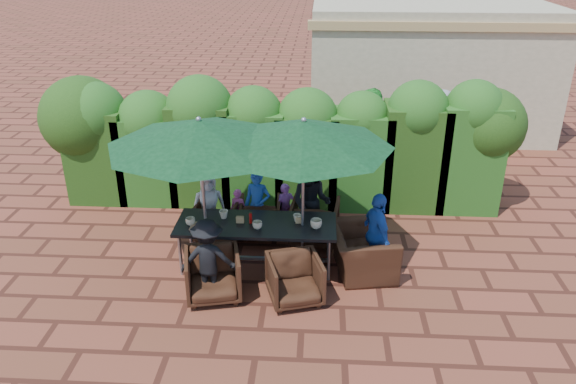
# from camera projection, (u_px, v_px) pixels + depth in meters

# --- Properties ---
(ground) EXTENTS (80.00, 80.00, 0.00)m
(ground) POSITION_uv_depth(u_px,v_px,m) (271.00, 263.00, 9.00)
(ground) COLOR brown
(ground) RESTS_ON ground
(dining_table) EXTENTS (2.46, 0.90, 0.75)m
(dining_table) POSITION_uv_depth(u_px,v_px,m) (256.00, 227.00, 8.66)
(dining_table) COLOR black
(dining_table) RESTS_ON ground
(umbrella_left) EXTENTS (2.73, 2.73, 2.46)m
(umbrella_left) POSITION_uv_depth(u_px,v_px,m) (199.00, 133.00, 8.00)
(umbrella_left) COLOR gray
(umbrella_left) RESTS_ON ground
(umbrella_right) EXTENTS (2.63, 2.63, 2.46)m
(umbrella_right) POSITION_uv_depth(u_px,v_px,m) (304.00, 134.00, 7.97)
(umbrella_right) COLOR gray
(umbrella_right) RESTS_ON ground
(chair_far_left) EXTENTS (0.78, 0.74, 0.73)m
(chair_far_left) POSITION_uv_depth(u_px,v_px,m) (217.00, 218.00, 9.61)
(chair_far_left) COLOR black
(chair_far_left) RESTS_ON ground
(chair_far_mid) EXTENTS (0.73, 0.69, 0.71)m
(chair_far_mid) POSITION_uv_depth(u_px,v_px,m) (260.00, 214.00, 9.77)
(chair_far_mid) COLOR black
(chair_far_mid) RESTS_ON ground
(chair_far_right) EXTENTS (0.86, 0.81, 0.81)m
(chair_far_right) POSITION_uv_depth(u_px,v_px,m) (315.00, 220.00, 9.48)
(chair_far_right) COLOR black
(chair_far_right) RESTS_ON ground
(chair_near_left) EXTENTS (0.90, 0.87, 0.79)m
(chair_near_left) POSITION_uv_depth(u_px,v_px,m) (213.00, 273.00, 8.03)
(chair_near_left) COLOR black
(chair_near_left) RESTS_ON ground
(chair_near_right) EXTENTS (0.89, 0.86, 0.75)m
(chair_near_right) POSITION_uv_depth(u_px,v_px,m) (295.00, 277.00, 7.95)
(chair_near_right) COLOR black
(chair_near_right) RESTS_ON ground
(chair_end_right) EXTENTS (0.87, 1.18, 0.94)m
(chair_end_right) POSITION_uv_depth(u_px,v_px,m) (363.00, 245.00, 8.59)
(chair_end_right) COLOR black
(chair_end_right) RESTS_ON ground
(adult_far_left) EXTENTS (0.65, 0.49, 1.17)m
(adult_far_left) POSITION_uv_depth(u_px,v_px,m) (209.00, 205.00, 9.58)
(adult_far_left) COLOR silver
(adult_far_left) RESTS_ON ground
(adult_far_mid) EXTENTS (0.50, 0.43, 1.23)m
(adult_far_mid) POSITION_uv_depth(u_px,v_px,m) (258.00, 205.00, 9.50)
(adult_far_mid) COLOR #2153B4
(adult_far_mid) RESTS_ON ground
(adult_far_right) EXTENTS (0.74, 0.53, 1.40)m
(adult_far_right) POSITION_uv_depth(u_px,v_px,m) (311.00, 202.00, 9.41)
(adult_far_right) COLOR black
(adult_far_right) RESTS_ON ground
(adult_near_left) EXTENTS (0.82, 0.43, 1.23)m
(adult_near_left) POSITION_uv_depth(u_px,v_px,m) (208.00, 259.00, 7.94)
(adult_near_left) COLOR black
(adult_near_left) RESTS_ON ground
(adult_end_right) EXTENTS (0.63, 0.87, 1.34)m
(adult_end_right) POSITION_uv_depth(u_px,v_px,m) (377.00, 234.00, 8.48)
(adult_end_right) COLOR #2153B4
(adult_end_right) RESTS_ON ground
(child_left) EXTENTS (0.36, 0.33, 0.84)m
(child_left) POSITION_uv_depth(u_px,v_px,m) (238.00, 212.00, 9.69)
(child_left) COLOR #D94C98
(child_left) RESTS_ON ground
(child_right) EXTENTS (0.39, 0.35, 0.92)m
(child_right) POSITION_uv_depth(u_px,v_px,m) (286.00, 209.00, 9.73)
(child_right) COLOR #AB53B5
(child_right) RESTS_ON ground
(pedestrian_a) EXTENTS (1.80, 1.05, 1.82)m
(pedestrian_a) POSITION_uv_depth(u_px,v_px,m) (370.00, 129.00, 12.28)
(pedestrian_a) COLOR green
(pedestrian_a) RESTS_ON ground
(pedestrian_b) EXTENTS (0.86, 0.73, 1.53)m
(pedestrian_b) POSITION_uv_depth(u_px,v_px,m) (399.00, 134.00, 12.40)
(pedestrian_b) COLOR #D94C98
(pedestrian_b) RESTS_ON ground
(pedestrian_c) EXTENTS (1.22, 1.08, 1.76)m
(pedestrian_c) POSITION_uv_depth(u_px,v_px,m) (438.00, 129.00, 12.36)
(pedestrian_c) COLOR gray
(pedestrian_c) RESTS_ON ground
(cup_a) EXTENTS (0.15, 0.15, 0.12)m
(cup_a) POSITION_uv_depth(u_px,v_px,m) (190.00, 221.00, 8.56)
(cup_a) COLOR beige
(cup_a) RESTS_ON dining_table
(cup_b) EXTENTS (0.14, 0.14, 0.13)m
(cup_b) POSITION_uv_depth(u_px,v_px,m) (224.00, 214.00, 8.76)
(cup_b) COLOR beige
(cup_b) RESTS_ON dining_table
(cup_c) EXTENTS (0.15, 0.15, 0.12)m
(cup_c) POSITION_uv_depth(u_px,v_px,m) (257.00, 225.00, 8.45)
(cup_c) COLOR beige
(cup_c) RESTS_ON dining_table
(cup_d) EXTENTS (0.12, 0.12, 0.12)m
(cup_d) POSITION_uv_depth(u_px,v_px,m) (297.00, 218.00, 8.67)
(cup_d) COLOR beige
(cup_d) RESTS_ON dining_table
(cup_e) EXTENTS (0.18, 0.18, 0.14)m
(cup_e) POSITION_uv_depth(u_px,v_px,m) (316.00, 224.00, 8.46)
(cup_e) COLOR beige
(cup_e) RESTS_ON dining_table
(ketchup_bottle) EXTENTS (0.04, 0.04, 0.17)m
(ketchup_bottle) POSITION_uv_depth(u_px,v_px,m) (251.00, 218.00, 8.60)
(ketchup_bottle) COLOR #B20C0A
(ketchup_bottle) RESTS_ON dining_table
(sauce_bottle) EXTENTS (0.04, 0.04, 0.17)m
(sauce_bottle) POSITION_uv_depth(u_px,v_px,m) (251.00, 217.00, 8.62)
(sauce_bottle) COLOR #4C230C
(sauce_bottle) RESTS_ON dining_table
(serving_tray) EXTENTS (0.35, 0.25, 0.02)m
(serving_tray) POSITION_uv_depth(u_px,v_px,m) (202.00, 226.00, 8.53)
(serving_tray) COLOR #9F724D
(serving_tray) RESTS_ON dining_table
(number_block_left) EXTENTS (0.12, 0.06, 0.10)m
(number_block_left) POSITION_uv_depth(u_px,v_px,m) (240.00, 220.00, 8.64)
(number_block_left) COLOR tan
(number_block_left) RESTS_ON dining_table
(number_block_right) EXTENTS (0.12, 0.06, 0.10)m
(number_block_right) POSITION_uv_depth(u_px,v_px,m) (300.00, 220.00, 8.62)
(number_block_right) COLOR tan
(number_block_right) RESTS_ON dining_table
(hedge_wall) EXTENTS (9.10, 1.60, 2.48)m
(hedge_wall) POSITION_uv_depth(u_px,v_px,m) (270.00, 136.00, 10.54)
(hedge_wall) COLOR #17330E
(hedge_wall) RESTS_ON ground
(building) EXTENTS (6.20, 3.08, 3.20)m
(building) POSITION_uv_depth(u_px,v_px,m) (429.00, 69.00, 14.46)
(building) COLOR #C8B894
(building) RESTS_ON ground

